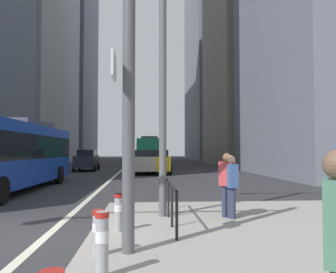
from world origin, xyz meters
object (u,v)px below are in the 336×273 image
at_px(bollard_back, 119,210).
at_px(pedestrian_far, 227,182).
at_px(city_bus_red_distant, 145,151).
at_px(car_receding_far, 159,162).
at_px(car_receding_near, 143,162).
at_px(car_oncoming_far, 87,160).
at_px(car_oncoming_mid, 55,160).
at_px(bollard_right, 98,230).
at_px(bollard_left, 102,241).
at_px(pedestrian_walking, 231,183).
at_px(city_bus_red_receding, 150,151).
at_px(street_lamp_post, 163,27).
at_px(city_bus_blue_oncoming, 11,152).

distance_m(bollard_back, pedestrian_far, 3.09).
bearing_deg(city_bus_red_distant, car_receding_far, -88.02).
bearing_deg(car_receding_near, car_oncoming_far, 137.97).
xyz_separation_m(city_bus_red_distant, car_oncoming_mid, (-8.46, -26.54, -0.85)).
xyz_separation_m(car_oncoming_mid, car_receding_near, (8.34, -5.21, 0.00)).
height_order(bollard_right, pedestrian_far, pedestrian_far).
distance_m(bollard_left, bollard_right, 1.03).
bearing_deg(pedestrian_far, bollard_right, -133.92).
xyz_separation_m(bollard_back, pedestrian_far, (2.74, 1.34, 0.49)).
distance_m(car_receding_near, pedestrian_walking, 19.08).
bearing_deg(car_oncoming_far, city_bus_red_receding, 50.96).
distance_m(car_receding_near, bollard_left, 22.91).
relative_size(car_oncoming_mid, car_receding_far, 1.09).
relative_size(city_bus_red_receding, city_bus_red_distant, 1.04).
bearing_deg(car_oncoming_far, car_oncoming_mid, 171.75).
xyz_separation_m(street_lamp_post, pedestrian_far, (1.68, -0.31, -4.20)).
bearing_deg(pedestrian_walking, city_bus_blue_oncoming, 138.49).
relative_size(bollard_left, bollard_right, 1.20).
xyz_separation_m(car_oncoming_mid, car_receding_far, (9.56, -5.35, -0.00)).
bearing_deg(city_bus_red_distant, car_oncoming_mid, -107.68).
xyz_separation_m(city_bus_blue_oncoming, bollard_right, (5.36, -10.39, -1.26)).
height_order(car_receding_near, bollard_left, car_receding_near).
xyz_separation_m(car_receding_far, car_oncoming_far, (-6.52, 4.91, 0.00)).
bearing_deg(car_oncoming_far, car_receding_far, -36.96).
height_order(car_receding_near, pedestrian_far, car_receding_near).
bearing_deg(pedestrian_walking, pedestrian_far, 127.87).
height_order(car_receding_near, car_receding_far, same).
bearing_deg(car_receding_far, city_bus_red_distant, 91.98).
height_order(bollard_right, pedestrian_walking, pedestrian_walking).
xyz_separation_m(city_bus_red_distant, car_receding_far, (1.10, -31.89, -0.85)).
distance_m(car_oncoming_mid, bollard_right, 28.16).
height_order(city_bus_red_distant, bollard_left, city_bus_red_distant).
xyz_separation_m(city_bus_blue_oncoming, street_lamp_post, (6.63, -7.02, 3.45)).
xyz_separation_m(car_receding_near, pedestrian_far, (2.27, -18.82, 0.10)).
bearing_deg(car_oncoming_mid, bollard_right, -74.24).
relative_size(city_bus_blue_oncoming, bollard_back, 14.82).
bearing_deg(car_receding_near, bollard_left, -91.24).
relative_size(city_bus_red_distant, car_receding_far, 2.66).
distance_m(car_receding_near, street_lamp_post, 19.02).
relative_size(car_oncoming_mid, bollard_right, 5.95).
distance_m(car_oncoming_far, bollard_right, 27.06).
distance_m(car_oncoming_far, street_lamp_post, 24.40).
distance_m(car_receding_near, pedestrian_far, 18.96).
xyz_separation_m(car_oncoming_mid, pedestrian_walking, (10.68, -24.14, 0.06)).
distance_m(city_bus_red_receding, car_receding_far, 12.34).
xyz_separation_m(street_lamp_post, bollard_right, (-1.27, -3.37, -4.71)).
relative_size(city_bus_red_receding, street_lamp_post, 1.44).
bearing_deg(car_oncoming_far, bollard_right, -80.20).
bearing_deg(pedestrian_far, city_bus_red_receding, 92.88).
xyz_separation_m(car_oncoming_far, street_lamp_post, (5.88, -23.29, 4.29)).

